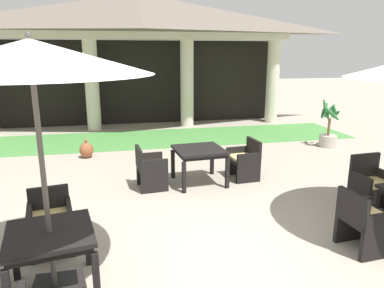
{
  "coord_description": "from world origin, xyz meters",
  "views": [
    {
      "loc": [
        -0.89,
        -3.86,
        2.59
      ],
      "look_at": [
        0.3,
        1.72,
        1.13
      ],
      "focal_mm": 33.71,
      "sensor_mm": 36.0,
      "label": 1
    }
  ],
  "objects_px": {
    "potted_palm_right_edge": "(328,133)",
    "patio_table_mid_right": "(50,240)",
    "patio_table_mid_left": "(199,153)",
    "patio_chair_mid_left_west": "(150,169)",
    "terracotta_urn": "(86,150)",
    "patio_umbrella_mid_right": "(31,60)",
    "patio_chair_near_foreground_west": "(364,222)",
    "patio_chair_near_foreground_north": "(371,185)",
    "patio_chair_mid_right_north": "(51,222)",
    "patio_chair_mid_left_east": "(245,160)"
  },
  "relations": [
    {
      "from": "patio_umbrella_mid_right",
      "to": "patio_table_mid_left",
      "type": "bearing_deg",
      "value": 52.16
    },
    {
      "from": "patio_chair_near_foreground_west",
      "to": "patio_table_mid_right",
      "type": "relative_size",
      "value": 0.82
    },
    {
      "from": "patio_table_mid_left",
      "to": "patio_chair_near_foreground_north",
      "type": "bearing_deg",
      "value": -35.46
    },
    {
      "from": "potted_palm_right_edge",
      "to": "terracotta_urn",
      "type": "height_order",
      "value": "potted_palm_right_edge"
    },
    {
      "from": "patio_chair_near_foreground_west",
      "to": "patio_chair_mid_left_west",
      "type": "bearing_deg",
      "value": -142.38
    },
    {
      "from": "patio_chair_near_foreground_west",
      "to": "patio_table_mid_left",
      "type": "xyz_separation_m",
      "value": [
        -1.57,
        2.96,
        0.23
      ]
    },
    {
      "from": "patio_chair_near_foreground_west",
      "to": "patio_chair_mid_left_west",
      "type": "xyz_separation_m",
      "value": [
        -2.56,
        2.88,
        -0.01
      ]
    },
    {
      "from": "terracotta_urn",
      "to": "patio_chair_mid_right_north",
      "type": "bearing_deg",
      "value": -91.92
    },
    {
      "from": "patio_chair_mid_left_east",
      "to": "terracotta_urn",
      "type": "distance_m",
      "value": 4.07
    },
    {
      "from": "patio_chair_near_foreground_west",
      "to": "patio_chair_near_foreground_north",
      "type": "bearing_deg",
      "value": 135.15
    },
    {
      "from": "patio_chair_mid_right_north",
      "to": "terracotta_urn",
      "type": "relative_size",
      "value": 1.72
    },
    {
      "from": "patio_table_mid_right",
      "to": "patio_chair_mid_right_north",
      "type": "height_order",
      "value": "patio_chair_mid_right_north"
    },
    {
      "from": "patio_chair_mid_left_east",
      "to": "patio_table_mid_left",
      "type": "bearing_deg",
      "value": 90.0
    },
    {
      "from": "patio_chair_mid_right_north",
      "to": "patio_table_mid_left",
      "type": "bearing_deg",
      "value": -150.08
    },
    {
      "from": "patio_chair_near_foreground_north",
      "to": "patio_chair_mid_left_east",
      "type": "xyz_separation_m",
      "value": [
        -1.55,
        1.9,
        -0.03
      ]
    },
    {
      "from": "patio_chair_near_foreground_west",
      "to": "patio_chair_mid_left_east",
      "type": "distance_m",
      "value": 3.09
    },
    {
      "from": "patio_chair_mid_left_east",
      "to": "patio_chair_mid_left_west",
      "type": "bearing_deg",
      "value": 90.0
    },
    {
      "from": "patio_table_mid_left",
      "to": "potted_palm_right_edge",
      "type": "relative_size",
      "value": 0.76
    },
    {
      "from": "patio_umbrella_mid_right",
      "to": "potted_palm_right_edge",
      "type": "bearing_deg",
      "value": 37.83
    },
    {
      "from": "patio_chair_near_foreground_north",
      "to": "patio_chair_mid_left_west",
      "type": "distance_m",
      "value": 3.95
    },
    {
      "from": "patio_chair_mid_left_west",
      "to": "patio_table_mid_right",
      "type": "height_order",
      "value": "patio_chair_mid_left_west"
    },
    {
      "from": "patio_table_mid_left",
      "to": "patio_table_mid_right",
      "type": "relative_size",
      "value": 0.99
    },
    {
      "from": "patio_chair_near_foreground_north",
      "to": "patio_chair_mid_right_north",
      "type": "bearing_deg",
      "value": -1.04
    },
    {
      "from": "patio_chair_near_foreground_north",
      "to": "patio_umbrella_mid_right",
      "type": "distance_m",
      "value": 5.47
    },
    {
      "from": "patio_chair_near_foreground_north",
      "to": "patio_chair_mid_right_north",
      "type": "height_order",
      "value": "patio_chair_near_foreground_north"
    },
    {
      "from": "patio_table_mid_left",
      "to": "patio_umbrella_mid_right",
      "type": "xyz_separation_m",
      "value": [
        -2.35,
        -3.03,
        1.89
      ]
    },
    {
      "from": "potted_palm_right_edge",
      "to": "terracotta_urn",
      "type": "xyz_separation_m",
      "value": [
        -6.56,
        0.3,
        -0.2
      ]
    },
    {
      "from": "patio_chair_near_foreground_west",
      "to": "patio_chair_near_foreground_north",
      "type": "xyz_separation_m",
      "value": [
        0.98,
        1.14,
        0.02
      ]
    },
    {
      "from": "patio_umbrella_mid_right",
      "to": "terracotta_urn",
      "type": "height_order",
      "value": "patio_umbrella_mid_right"
    },
    {
      "from": "patio_chair_near_foreground_west",
      "to": "potted_palm_right_edge",
      "type": "height_order",
      "value": "potted_palm_right_edge"
    },
    {
      "from": "patio_chair_near_foreground_north",
      "to": "potted_palm_right_edge",
      "type": "distance_m",
      "value": 4.21
    },
    {
      "from": "patio_chair_mid_left_west",
      "to": "potted_palm_right_edge",
      "type": "height_order",
      "value": "potted_palm_right_edge"
    },
    {
      "from": "patio_chair_mid_left_west",
      "to": "patio_table_mid_right",
      "type": "bearing_deg",
      "value": -29.36
    },
    {
      "from": "patio_table_mid_left",
      "to": "patio_chair_mid_left_west",
      "type": "relative_size",
      "value": 1.22
    },
    {
      "from": "patio_chair_near_foreground_north",
      "to": "terracotta_urn",
      "type": "relative_size",
      "value": 1.92
    },
    {
      "from": "patio_chair_mid_left_east",
      "to": "potted_palm_right_edge",
      "type": "bearing_deg",
      "value": -62.98
    },
    {
      "from": "potted_palm_right_edge",
      "to": "terracotta_urn",
      "type": "bearing_deg",
      "value": 177.41
    },
    {
      "from": "patio_chair_near_foreground_north",
      "to": "terracotta_urn",
      "type": "distance_m",
      "value": 6.45
    },
    {
      "from": "patio_table_mid_left",
      "to": "patio_chair_mid_left_east",
      "type": "xyz_separation_m",
      "value": [
        1.0,
        0.08,
        -0.23
      ]
    },
    {
      "from": "patio_chair_near_foreground_west",
      "to": "patio_chair_mid_left_west",
      "type": "relative_size",
      "value": 1.0
    },
    {
      "from": "patio_table_mid_right",
      "to": "potted_palm_right_edge",
      "type": "xyz_separation_m",
      "value": [
        6.55,
        5.09,
        -0.23
      ]
    },
    {
      "from": "patio_chair_near_foreground_west",
      "to": "patio_table_mid_left",
      "type": "height_order",
      "value": "patio_chair_near_foreground_west"
    },
    {
      "from": "potted_palm_right_edge",
      "to": "patio_table_mid_right",
      "type": "bearing_deg",
      "value": -142.17
    },
    {
      "from": "patio_chair_near_foreground_north",
      "to": "patio_chair_mid_right_north",
      "type": "relative_size",
      "value": 1.12
    },
    {
      "from": "terracotta_urn",
      "to": "patio_chair_near_foreground_north",
      "type": "bearing_deg",
      "value": -40.31
    },
    {
      "from": "patio_chair_near_foreground_west",
      "to": "terracotta_urn",
      "type": "xyz_separation_m",
      "value": [
        -3.93,
        5.31,
        -0.2
      ]
    },
    {
      "from": "patio_table_mid_left",
      "to": "patio_table_mid_right",
      "type": "bearing_deg",
      "value": -127.84
    },
    {
      "from": "patio_chair_near_foreground_west",
      "to": "patio_table_mid_right",
      "type": "xyz_separation_m",
      "value": [
        -3.92,
        -0.07,
        0.23
      ]
    },
    {
      "from": "patio_chair_mid_left_west",
      "to": "terracotta_urn",
      "type": "distance_m",
      "value": 2.8
    },
    {
      "from": "patio_chair_mid_left_west",
      "to": "patio_table_mid_right",
      "type": "distance_m",
      "value": 3.25
    }
  ]
}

